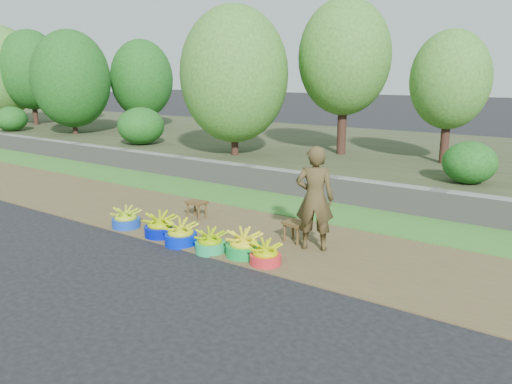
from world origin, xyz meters
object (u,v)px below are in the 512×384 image
Objects in this scene: basin_a at (126,219)px; basin_d at (210,243)px; vendor_woman at (315,198)px; basin_b at (160,227)px; basin_f at (265,255)px; stool_right at (295,226)px; stool_left at (197,205)px; basin_e at (244,245)px; basin_c at (181,234)px.

basin_a reaches higher than basin_d.
basin_a is 0.30× the size of vendor_woman.
basin_f is at bearing -0.59° from basin_b.
stool_right is (0.84, 1.13, 0.13)m from basin_d.
basin_b is at bearing -79.08° from stool_left.
basin_e is at bearing 1.56° from basin_a.
basin_b is 1.24× the size of stool_right.
stool_right reaches higher than stool_left.
basin_b is at bearing 179.41° from basin_f.
basin_b is 2.16m from basin_f.
basin_f is at bearing -10.10° from basin_e.
basin_f is at bearing -82.01° from stool_right.
basin_c reaches higher than stool_right.
stool_left is (-1.92, 1.09, 0.10)m from basin_e.
stool_left is at bearing -27.47° from vendor_woman.
vendor_woman reaches higher than basin_f.
stool_left is (-2.38, 1.17, 0.13)m from basin_f.
vendor_woman is at bearing 39.32° from basin_d.
basin_c is at bearing -57.87° from stool_left.
basin_d is at bearing -126.54° from stool_right.
vendor_woman is (2.63, -0.22, 0.55)m from stool_left.
basin_b reaches higher than basin_f.
stool_left is at bearing 153.75° from basin_f.
stool_left is at bearing 138.45° from basin_d.
basin_b is at bearing 0.75° from basin_a.
basin_b is at bearing 170.69° from basin_c.
basin_a is 1.33m from stool_left.
stool_left is (-0.22, 1.15, 0.10)m from basin_b.
basin_b is at bearing -178.04° from basin_e.
basin_c reaches higher than stool_left.
basin_c is 1.14× the size of basin_f.
basin_d is at bearing -176.41° from basin_f.
basin_b reaches higher than stool_right.
basin_b is 1.14× the size of basin_d.
basin_d is at bearing 0.69° from basin_c.
basin_e is (0.53, 0.14, 0.02)m from basin_d.
basin_f is (1.60, 0.07, -0.02)m from basin_c.
vendor_woman is (0.25, 0.95, 0.68)m from basin_f.
stool_left is at bearing 177.25° from stool_right.
basin_c is 1.84m from stool_right.
basin_a is 0.92× the size of basin_e.
stool_left is at bearing 150.44° from basin_e.
stool_right is at bearing -38.53° from vendor_woman.
basin_d is at bearing -41.55° from stool_left.
vendor_woman is (0.70, 0.87, 0.65)m from basin_e.
basin_c is (0.56, -0.09, -0.01)m from basin_b.
basin_b is 1.03× the size of basin_c.
vendor_woman is at bearing 75.16° from basin_f.
stool_right reaches higher than basin_f.
vendor_woman is at bearing -15.87° from stool_right.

